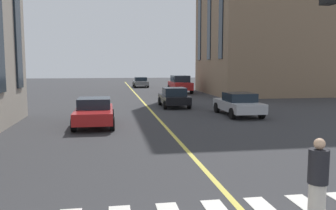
{
  "coord_description": "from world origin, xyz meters",
  "views": [
    {
      "loc": [
        -4.03,
        2.65,
        3.0
      ],
      "look_at": [
        8.77,
        0.55,
        1.54
      ],
      "focal_mm": 38.0,
      "sensor_mm": 36.0,
      "label": 1
    }
  ],
  "objects_px": {
    "car_red_parked_a": "(94,112)",
    "car_red_parked_b": "(180,84)",
    "pedestrian_near": "(318,181)",
    "car_grey_oncoming": "(141,82)",
    "car_silver_far": "(238,104)",
    "car_black_near": "(174,97)"
  },
  "relations": [
    {
      "from": "car_red_parked_a",
      "to": "car_red_parked_b",
      "type": "distance_m",
      "value": 21.78
    },
    {
      "from": "pedestrian_near",
      "to": "car_grey_oncoming",
      "type": "bearing_deg",
      "value": -0.38
    },
    {
      "from": "pedestrian_near",
      "to": "car_red_parked_b",
      "type": "bearing_deg",
      "value": -6.59
    },
    {
      "from": "car_silver_far",
      "to": "car_grey_oncoming",
      "type": "bearing_deg",
      "value": 6.85
    },
    {
      "from": "car_red_parked_a",
      "to": "car_black_near",
      "type": "relative_size",
      "value": 1.13
    },
    {
      "from": "car_silver_far",
      "to": "car_red_parked_b",
      "type": "height_order",
      "value": "car_red_parked_b"
    },
    {
      "from": "car_red_parked_b",
      "to": "car_grey_oncoming",
      "type": "distance_m",
      "value": 11.08
    },
    {
      "from": "car_black_near",
      "to": "car_red_parked_a",
      "type": "bearing_deg",
      "value": 143.35
    },
    {
      "from": "car_grey_oncoming",
      "to": "car_silver_far",
      "type": "bearing_deg",
      "value": -173.15
    },
    {
      "from": "car_silver_far",
      "to": "car_grey_oncoming",
      "type": "relative_size",
      "value": 1.0
    },
    {
      "from": "car_red_parked_b",
      "to": "pedestrian_near",
      "type": "distance_m",
      "value": 32.19
    },
    {
      "from": "car_red_parked_b",
      "to": "car_grey_oncoming",
      "type": "height_order",
      "value": "car_red_parked_b"
    },
    {
      "from": "car_silver_far",
      "to": "car_red_parked_b",
      "type": "xyz_separation_m",
      "value": [
        17.85,
        0.0,
        0.27
      ]
    },
    {
      "from": "car_red_parked_b",
      "to": "pedestrian_near",
      "type": "height_order",
      "value": "car_red_parked_b"
    },
    {
      "from": "car_silver_far",
      "to": "car_red_parked_b",
      "type": "distance_m",
      "value": 17.85
    },
    {
      "from": "car_grey_oncoming",
      "to": "pedestrian_near",
      "type": "height_order",
      "value": "pedestrian_near"
    },
    {
      "from": "car_red_parked_b",
      "to": "pedestrian_near",
      "type": "relative_size",
      "value": 2.86
    },
    {
      "from": "car_black_near",
      "to": "car_grey_oncoming",
      "type": "height_order",
      "value": "car_black_near"
    },
    {
      "from": "car_red_parked_b",
      "to": "car_grey_oncoming",
      "type": "relative_size",
      "value": 1.07
    },
    {
      "from": "car_silver_far",
      "to": "pedestrian_near",
      "type": "bearing_deg",
      "value": 165.35
    },
    {
      "from": "car_silver_far",
      "to": "car_grey_oncoming",
      "type": "height_order",
      "value": "same"
    },
    {
      "from": "car_grey_oncoming",
      "to": "car_red_parked_a",
      "type": "bearing_deg",
      "value": 170.86
    }
  ]
}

